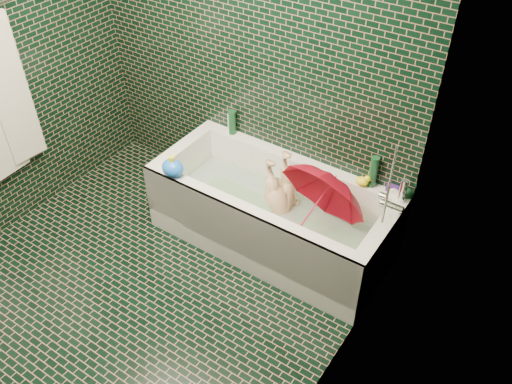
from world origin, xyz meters
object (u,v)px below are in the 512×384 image
Objects in this scene: umbrella at (314,207)px; rubber_duck at (363,181)px; bath_toy at (173,168)px; bathtub at (271,220)px; child at (282,208)px.

umbrella is 5.30× the size of rubber_duck.
bath_toy is (-1.13, -0.62, 0.03)m from rubber_duck.
umbrella is (0.36, -0.05, 0.33)m from bathtub.
bathtub is 0.13m from child.
umbrella is at bearing -8.27° from bathtub.
bath_toy is (-0.67, -0.36, 0.31)m from child.
umbrella is at bearing 22.38° from bath_toy.
bath_toy reaches higher than bathtub.
bathtub is 9.74× the size of bath_toy.
child is (0.06, 0.06, 0.10)m from bathtub.
bath_toy reaches higher than child.
umbrella is at bearing -110.90° from rubber_duck.
bathtub is 15.04× the size of rubber_duck.
umbrella is at bearing 89.65° from child.
bath_toy is (-0.61, -0.31, 0.41)m from bathtub.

